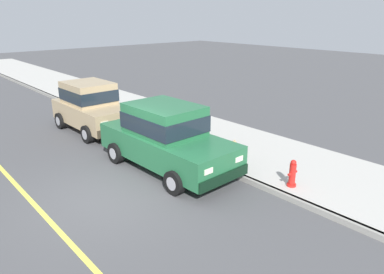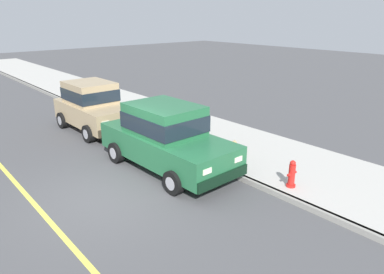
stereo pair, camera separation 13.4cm
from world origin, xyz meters
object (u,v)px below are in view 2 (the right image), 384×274
(car_tan_hatchback, at_px, (93,106))
(dog_tan, at_px, (228,144))
(fire_hydrant, at_px, (292,175))
(car_green_sedan, at_px, (166,136))

(car_tan_hatchback, bearing_deg, dog_tan, -70.78)
(car_tan_hatchback, height_order, fire_hydrant, car_tan_hatchback)
(car_tan_hatchback, relative_size, fire_hydrant, 5.27)
(car_green_sedan, bearing_deg, dog_tan, -17.03)
(car_green_sedan, distance_m, car_tan_hatchback, 4.86)
(car_tan_hatchback, bearing_deg, car_green_sedan, -90.99)
(car_tan_hatchback, distance_m, fire_hydrant, 8.31)
(dog_tan, xyz_separation_m, fire_hydrant, (-0.49, -2.70, 0.05))
(car_green_sedan, relative_size, fire_hydrant, 6.40)
(dog_tan, bearing_deg, car_tan_hatchback, 109.22)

